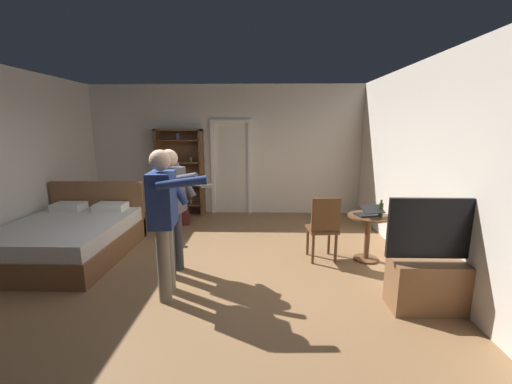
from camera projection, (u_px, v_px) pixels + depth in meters
The scene contains 14 objects.
ground_plane at pixel (203, 270), 4.57m from camera, with size 6.84×6.84×0.00m, color olive.
wall_back at pixel (227, 150), 7.38m from camera, with size 6.30×0.12×2.89m, color silver.
wall_right at pixel (436, 170), 4.20m from camera, with size 0.12×6.46×2.89m, color silver.
doorway_frame at pixel (231, 161), 7.35m from camera, with size 0.93×0.08×2.13m.
bed at pixel (70, 237), 5.02m from camera, with size 1.67×2.06×1.02m.
bookshelf at pixel (181, 169), 7.27m from camera, with size 1.03×0.32×1.93m.
tv_flatscreen at pixel (435, 276), 3.54m from camera, with size 1.13×0.40×1.27m.
side_table at pixel (368, 230), 4.84m from camera, with size 0.61×0.61×0.70m.
laptop at pixel (369, 213), 4.74m from camera, with size 0.40×0.40×0.17m.
bottle_on_table at pixel (381, 210), 4.69m from camera, with size 0.06×0.06×0.26m.
wooden_chair at pixel (323, 226), 4.79m from camera, with size 0.46×0.46×0.99m.
person_blue_shirt at pixel (164, 213), 3.70m from camera, with size 0.76×0.61×1.75m.
person_striped_shirt at pixel (172, 204), 4.31m from camera, with size 0.66×0.67×1.71m.
suitcase_dark at pixel (176, 217), 6.70m from camera, with size 0.56×0.37×0.30m, color #4C1919.
Camera 1 is at (0.86, -4.23, 2.01)m, focal length 22.73 mm.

